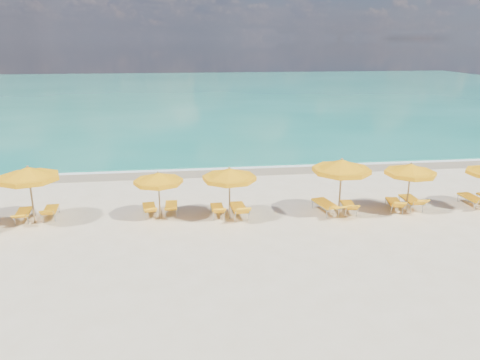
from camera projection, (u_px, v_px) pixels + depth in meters
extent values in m
plane|color=beige|center=(244.00, 216.00, 20.22)|extent=(120.00, 120.00, 0.00)
cube|color=#167F6A|center=(198.00, 93.00, 65.77)|extent=(120.00, 80.00, 0.30)
cube|color=tan|center=(227.00, 171.00, 27.24)|extent=(120.00, 2.60, 0.01)
cube|color=white|center=(226.00, 167.00, 28.00)|extent=(120.00, 1.20, 0.03)
cube|color=white|center=(136.00, 140.00, 35.61)|extent=(14.00, 0.36, 0.05)
cube|color=white|center=(294.00, 120.00, 43.98)|extent=(18.00, 0.30, 0.05)
cylinder|color=#9C7E4E|center=(31.00, 196.00, 19.21)|extent=(0.07, 0.07, 2.37)
cone|color=#FFA80D|center=(28.00, 172.00, 18.92)|extent=(2.68, 2.68, 0.47)
cylinder|color=#FFA80D|center=(29.00, 178.00, 18.98)|extent=(2.71, 2.71, 0.19)
sphere|color=#9C7E4E|center=(27.00, 167.00, 18.85)|extent=(0.11, 0.11, 0.11)
cylinder|color=#9C7E4E|center=(159.00, 196.00, 19.71)|extent=(0.06, 0.06, 2.00)
cone|color=#FFA80D|center=(158.00, 177.00, 19.47)|extent=(2.15, 2.15, 0.40)
cylinder|color=#FFA80D|center=(158.00, 182.00, 19.53)|extent=(2.17, 2.17, 0.16)
sphere|color=#9C7E4E|center=(158.00, 172.00, 19.41)|extent=(0.09, 0.09, 0.09)
cylinder|color=#9C7E4E|center=(229.00, 194.00, 19.65)|extent=(0.07, 0.07, 2.20)
cone|color=#FFA80D|center=(229.00, 173.00, 19.38)|extent=(2.66, 2.66, 0.44)
cylinder|color=#FFA80D|center=(229.00, 178.00, 19.44)|extent=(2.69, 2.69, 0.18)
sphere|color=#9C7E4E|center=(229.00, 168.00, 19.31)|extent=(0.10, 0.10, 0.10)
cylinder|color=#9C7E4E|center=(340.00, 188.00, 20.12)|extent=(0.08, 0.08, 2.44)
cone|color=#FFA80D|center=(342.00, 165.00, 19.82)|extent=(3.28, 3.28, 0.49)
cylinder|color=#FFA80D|center=(341.00, 170.00, 19.89)|extent=(3.31, 3.31, 0.19)
sphere|color=#9C7E4E|center=(342.00, 159.00, 19.75)|extent=(0.11, 0.11, 0.11)
cylinder|color=#9C7E4E|center=(409.00, 188.00, 20.54)|extent=(0.07, 0.07, 2.15)
cone|color=#FFA80D|center=(411.00, 168.00, 20.28)|extent=(2.74, 2.74, 0.43)
cylinder|color=#FFA80D|center=(410.00, 173.00, 20.34)|extent=(2.76, 2.76, 0.17)
sphere|color=#9C7E4E|center=(411.00, 164.00, 20.21)|extent=(0.10, 0.10, 0.10)
cube|color=#FFAD0F|center=(24.00, 212.00, 19.76)|extent=(0.67, 1.26, 0.07)
cube|color=#FFAD0F|center=(19.00, 216.00, 18.93)|extent=(0.60, 0.60, 0.30)
cube|color=#FFAD0F|center=(51.00, 209.00, 20.08)|extent=(0.63, 1.23, 0.07)
cube|color=#FFAD0F|center=(47.00, 213.00, 19.26)|extent=(0.57, 0.55, 0.36)
cube|color=#FFAD0F|center=(149.00, 207.00, 20.37)|extent=(0.68, 1.23, 0.07)
cube|color=#FFAD0F|center=(151.00, 210.00, 19.57)|extent=(0.59, 0.57, 0.35)
cube|color=#FFAD0F|center=(171.00, 205.00, 20.60)|extent=(0.52, 1.17, 0.07)
cube|color=#FFAD0F|center=(171.00, 209.00, 19.78)|extent=(0.52, 0.53, 0.30)
cube|color=#FFAD0F|center=(217.00, 208.00, 20.30)|extent=(0.55, 1.17, 0.07)
cube|color=#FFAD0F|center=(219.00, 211.00, 19.50)|extent=(0.53, 0.50, 0.37)
cube|color=#FFAD0F|center=(238.00, 207.00, 20.16)|extent=(0.71, 1.41, 0.08)
cube|color=#FFAD0F|center=(243.00, 211.00, 19.23)|extent=(0.65, 0.61, 0.45)
cube|color=#FFAD0F|center=(325.00, 203.00, 20.61)|extent=(0.91, 1.52, 0.09)
cube|color=#FFAD0F|center=(337.00, 208.00, 19.66)|extent=(0.75, 0.77, 0.34)
cube|color=#FFAD0F|center=(348.00, 205.00, 20.68)|extent=(0.65, 1.20, 0.07)
cube|color=#FFAD0F|center=(353.00, 208.00, 19.87)|extent=(0.57, 0.54, 0.37)
cube|color=#FFAD0F|center=(394.00, 202.00, 20.97)|extent=(0.77, 1.29, 0.07)
cube|color=#FFAD0F|center=(399.00, 205.00, 20.13)|extent=(0.63, 0.60, 0.39)
cube|color=#FFAD0F|center=(411.00, 199.00, 21.22)|extent=(0.63, 1.34, 0.08)
cube|color=#FFAD0F|center=(420.00, 202.00, 20.29)|extent=(0.61, 0.58, 0.42)
cube|color=#FFAD0F|center=(471.00, 197.00, 21.45)|extent=(0.65, 1.36, 0.08)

